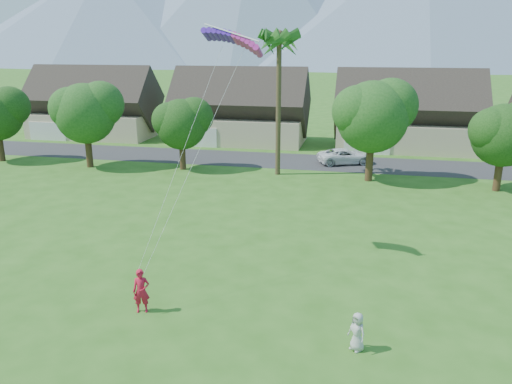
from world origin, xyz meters
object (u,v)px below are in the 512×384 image
(kite_flyer, at_px, (141,291))
(watcher, at_px, (357,332))
(parafoil_kite, at_px, (234,38))
(parked_car, at_px, (345,156))

(kite_flyer, xyz_separation_m, watcher, (9.21, -0.93, -0.22))
(parafoil_kite, bearing_deg, parked_car, 86.08)
(parked_car, bearing_deg, kite_flyer, 143.84)
(watcher, height_order, parafoil_kite, parafoil_kite)
(watcher, bearing_deg, kite_flyer, -145.12)
(watcher, relative_size, parafoil_kite, 0.48)
(watcher, relative_size, parked_car, 0.29)
(kite_flyer, relative_size, watcher, 1.28)
(watcher, xyz_separation_m, parked_car, (-1.81, 31.46, -0.04))
(watcher, xyz_separation_m, parafoil_kite, (-6.81, 8.13, 10.78))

